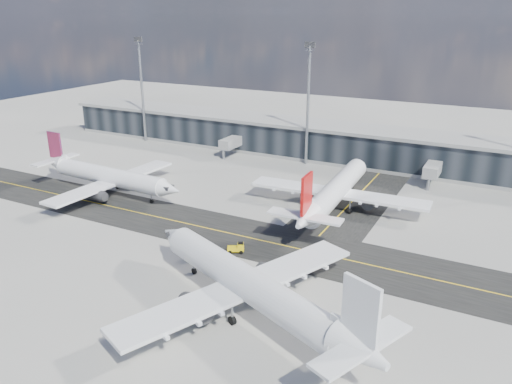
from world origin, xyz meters
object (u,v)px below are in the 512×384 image
baggage_tug (237,248)px  service_van (356,173)px  airliner_af (107,176)px  airliner_redtail (336,191)px  airliner_near (250,285)px

baggage_tug → service_van: (4.91, 45.59, -0.07)m
baggage_tug → service_van: size_ratio=0.54×
airliner_af → baggage_tug: (37.01, -11.27, -2.83)m
airliner_redtail → baggage_tug: airliner_redtail is taller
baggage_tug → service_van: bearing=146.4°
airliner_redtail → service_van: airliner_redtail is taller
airliner_af → airliner_near: size_ratio=0.95×
baggage_tug → service_van: baggage_tug is taller
airliner_redtail → airliner_near: (2.15, -37.49, 0.08)m
airliner_redtail → service_van: 22.26m
airliner_near → service_van: (-4.80, 59.37, -3.27)m
baggage_tug → airliner_near: bearing=7.7°
airliner_redtail → service_van: bearing=94.4°
airliner_redtail → airliner_near: size_ratio=1.02×
airliner_af → airliner_redtail: 46.27m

